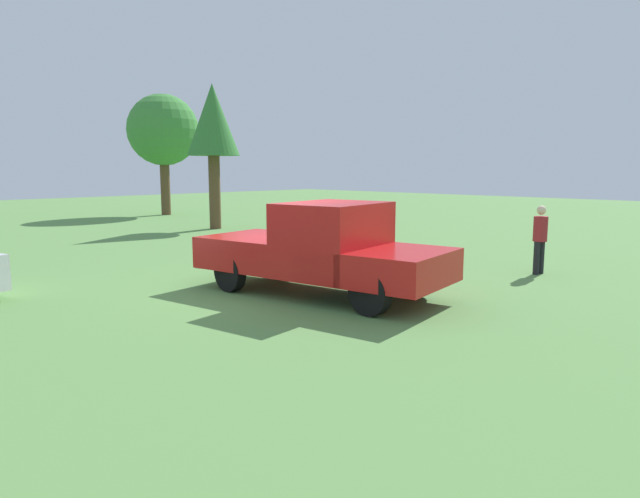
% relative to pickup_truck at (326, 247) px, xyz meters
% --- Properties ---
extents(ground_plane, '(80.00, 80.00, 0.00)m').
position_rel_pickup_truck_xyz_m(ground_plane, '(-1.07, -0.19, -0.95)').
color(ground_plane, '#5B8C47').
extents(pickup_truck, '(5.33, 2.76, 1.82)m').
position_rel_pickup_truck_xyz_m(pickup_truck, '(0.00, 0.00, 0.00)').
color(pickup_truck, black).
rests_on(pickup_truck, ground_plane).
extents(person_bystander, '(0.36, 0.36, 1.61)m').
position_rel_pickup_truck_xyz_m(person_bystander, '(2.05, 5.09, -0.05)').
color(person_bystander, black).
rests_on(person_bystander, ground_plane).
extents(tree_far_center, '(2.11, 2.11, 5.83)m').
position_rel_pickup_truck_xyz_m(tree_far_center, '(-11.71, 5.66, 3.32)').
color(tree_far_center, brown).
rests_on(tree_far_center, ground_plane).
extents(tree_side, '(3.72, 3.72, 6.33)m').
position_rel_pickup_truck_xyz_m(tree_side, '(-19.44, 7.92, 3.49)').
color(tree_side, brown).
rests_on(tree_side, ground_plane).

